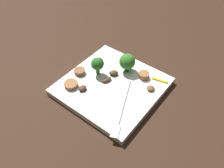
# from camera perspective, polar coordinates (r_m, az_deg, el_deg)

# --- Properties ---
(ground_plane) EXTENTS (1.40, 1.40, 0.00)m
(ground_plane) POSITION_cam_1_polar(r_m,az_deg,el_deg) (0.62, 0.00, -1.14)
(ground_plane) COLOR black
(plate) EXTENTS (0.24, 0.24, 0.02)m
(plate) POSITION_cam_1_polar(r_m,az_deg,el_deg) (0.62, 0.00, -0.57)
(plate) COLOR white
(plate) RESTS_ON ground_plane
(fork) EXTENTS (0.17, 0.08, 0.00)m
(fork) POSITION_cam_1_polar(r_m,az_deg,el_deg) (0.55, 2.30, -6.53)
(fork) COLOR silver
(fork) RESTS_ON plate
(broccoli_floret_0) EXTENTS (0.04, 0.04, 0.05)m
(broccoli_floret_0) POSITION_cam_1_polar(r_m,az_deg,el_deg) (0.63, 3.76, 5.46)
(broccoli_floret_0) COLOR #347525
(broccoli_floret_0) RESTS_ON plate
(broccoli_floret_1) EXTENTS (0.03, 0.03, 0.05)m
(broccoli_floret_1) POSITION_cam_1_polar(r_m,az_deg,el_deg) (0.62, -3.61, 4.84)
(broccoli_floret_1) COLOR #296420
(broccoli_floret_1) RESTS_ON plate
(sausage_slice_0) EXTENTS (0.04, 0.04, 0.02)m
(sausage_slice_0) POSITION_cam_1_polar(r_m,az_deg,el_deg) (0.63, 7.80, 2.14)
(sausage_slice_0) COLOR brown
(sausage_slice_0) RESTS_ON plate
(sausage_slice_1) EXTENTS (0.04, 0.04, 0.01)m
(sausage_slice_1) POSITION_cam_1_polar(r_m,az_deg,el_deg) (0.64, -7.96, 3.05)
(sausage_slice_1) COLOR brown
(sausage_slice_1) RESTS_ON plate
(sausage_slice_2) EXTENTS (0.05, 0.05, 0.01)m
(sausage_slice_2) POSITION_cam_1_polar(r_m,az_deg,el_deg) (0.61, -10.05, -0.16)
(sausage_slice_2) COLOR brown
(sausage_slice_2) RESTS_ON plate
(mushroom_0) EXTENTS (0.03, 0.03, 0.01)m
(mushroom_0) POSITION_cam_1_polar(r_m,az_deg,el_deg) (0.63, 0.42, 2.72)
(mushroom_0) COLOR #422B19
(mushroom_0) RESTS_ON plate
(mushroom_1) EXTENTS (0.02, 0.02, 0.01)m
(mushroom_1) POSITION_cam_1_polar(r_m,az_deg,el_deg) (0.60, -7.27, -1.05)
(mushroom_1) COLOR #422B19
(mushroom_1) RESTS_ON plate
(mushroom_2) EXTENTS (0.02, 0.03, 0.01)m
(mushroom_2) POSITION_cam_1_polar(r_m,az_deg,el_deg) (0.68, -2.94, 5.93)
(mushroom_2) COLOR brown
(mushroom_2) RESTS_ON plate
(mushroom_3) EXTENTS (0.03, 0.02, 0.01)m
(mushroom_3) POSITION_cam_1_polar(r_m,az_deg,el_deg) (0.61, -1.43, 0.98)
(mushroom_3) COLOR #422B19
(mushroom_3) RESTS_ON plate
(mushroom_4) EXTENTS (0.03, 0.03, 0.01)m
(mushroom_4) POSITION_cam_1_polar(r_m,az_deg,el_deg) (0.60, 9.50, -1.06)
(mushroom_4) COLOR brown
(mushroom_4) RESTS_ON plate
(pepper_strip_0) EXTENTS (0.02, 0.04, 0.00)m
(pepper_strip_0) POSITION_cam_1_polar(r_m,az_deg,el_deg) (0.63, 11.62, 0.96)
(pepper_strip_0) COLOR yellow
(pepper_strip_0) RESTS_ON plate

